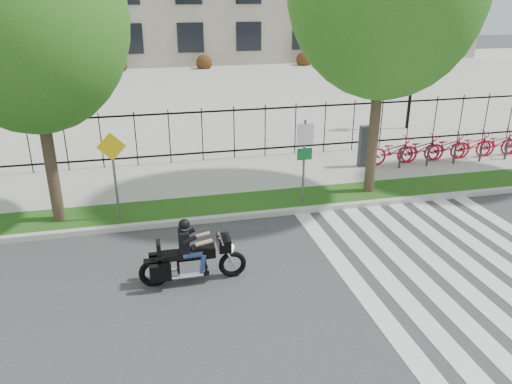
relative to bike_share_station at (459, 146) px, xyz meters
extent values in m
plane|color=#353537|center=(-9.44, -7.20, -0.65)|extent=(120.00, 120.00, 0.00)
cube|color=#B5B3AA|center=(-9.44, -3.10, -0.58)|extent=(60.00, 0.20, 0.15)
cube|color=#1F4A12|center=(-9.44, -2.25, -0.58)|extent=(60.00, 1.50, 0.15)
cube|color=#A3A198|center=(-9.44, 0.25, -0.58)|extent=(60.00, 3.50, 0.15)
cube|color=#A3A198|center=(-9.44, 17.80, -0.60)|extent=(80.00, 34.00, 0.10)
cylinder|color=black|center=(0.56, 4.80, 1.35)|extent=(0.14, 0.14, 4.00)
cylinder|color=black|center=(0.56, 4.80, 3.25)|extent=(0.06, 0.70, 0.70)
sphere|color=white|center=(0.21, 4.80, 3.35)|extent=(0.36, 0.36, 0.36)
sphere|color=white|center=(0.91, 4.80, 3.35)|extent=(0.36, 0.36, 0.36)
cylinder|color=#3C2A21|center=(-14.06, -2.25, 1.41)|extent=(0.32, 0.32, 3.83)
ellipsoid|color=#1B5713|center=(-14.06, -2.25, 4.77)|extent=(4.82, 4.82, 5.55)
cylinder|color=#3C2A21|center=(-4.70, -2.25, 1.73)|extent=(0.32, 0.32, 4.47)
cube|color=#2D2D33|center=(-3.88, 0.00, 0.25)|extent=(0.35, 0.25, 1.50)
imported|color=#B00B25|center=(-2.68, 0.00, 0.00)|extent=(1.90, 0.66, 1.00)
cylinder|color=#2D2D33|center=(-2.68, -0.50, -0.15)|extent=(0.08, 0.08, 0.70)
imported|color=#B00B25|center=(-1.58, 0.00, 0.00)|extent=(1.90, 0.66, 1.00)
cylinder|color=#2D2D33|center=(-1.58, -0.50, -0.15)|extent=(0.08, 0.08, 0.70)
imported|color=#B00B25|center=(-0.48, 0.00, 0.00)|extent=(1.90, 0.66, 1.00)
cylinder|color=#2D2D33|center=(-0.48, -0.50, -0.15)|extent=(0.08, 0.08, 0.70)
imported|color=#B00B25|center=(0.62, 0.00, 0.00)|extent=(1.90, 0.66, 1.00)
cylinder|color=#2D2D33|center=(0.62, -0.50, -0.15)|extent=(0.08, 0.08, 0.70)
imported|color=#B00B25|center=(1.72, 0.00, 0.00)|extent=(1.90, 0.66, 1.00)
cylinder|color=#2D2D33|center=(1.72, -0.50, -0.15)|extent=(0.08, 0.08, 0.70)
cylinder|color=#59595B|center=(-7.04, -2.60, 0.75)|extent=(0.07, 0.07, 2.50)
cube|color=white|center=(-7.04, -2.64, 1.60)|extent=(0.50, 0.03, 0.60)
cube|color=#0C6626|center=(-7.04, -2.64, 1.00)|extent=(0.45, 0.03, 0.35)
cylinder|color=#59595B|center=(-12.43, -2.60, 0.70)|extent=(0.07, 0.07, 2.40)
cube|color=yellow|center=(-12.43, -2.64, 1.60)|extent=(0.78, 0.03, 0.78)
torus|color=black|center=(-9.87, -6.12, -0.34)|extent=(0.64, 0.13, 0.63)
torus|color=black|center=(-11.62, -6.10, -0.34)|extent=(0.67, 0.15, 0.67)
cube|color=black|center=(-10.05, -6.11, 0.22)|extent=(0.28, 0.51, 0.28)
cube|color=#26262B|center=(-9.99, -6.11, 0.43)|extent=(0.14, 0.46, 0.28)
cube|color=silver|center=(-10.79, -6.11, -0.24)|extent=(0.56, 0.32, 0.37)
cube|color=black|center=(-10.51, -6.11, 0.06)|extent=(0.51, 0.32, 0.24)
cube|color=black|center=(-11.11, -6.10, 0.05)|extent=(0.65, 0.34, 0.13)
cube|color=black|center=(-11.48, -6.10, 0.25)|extent=(0.10, 0.31, 0.31)
cube|color=black|center=(-11.48, -6.37, -0.19)|extent=(0.46, 0.15, 0.37)
cube|color=black|center=(-11.48, -5.82, -0.19)|extent=(0.46, 0.15, 0.37)
cube|color=black|center=(-10.93, -6.10, 0.38)|extent=(0.22, 0.37, 0.48)
sphere|color=tan|center=(-10.90, -6.10, 0.73)|extent=(0.21, 0.21, 0.21)
sphere|color=black|center=(-10.90, -6.10, 0.76)|extent=(0.25, 0.25, 0.25)
camera|label=1|loc=(-11.62, -15.86, 5.40)|focal=35.00mm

